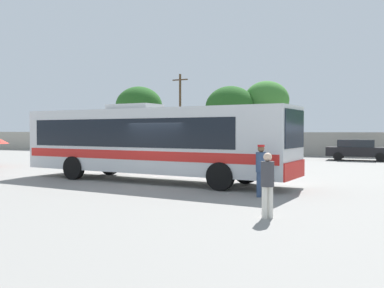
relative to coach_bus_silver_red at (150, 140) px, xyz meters
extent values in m
plane|color=gray|center=(0.99, 9.28, -1.79)|extent=(300.00, 300.00, 0.00)
cube|color=#9E998C|center=(0.99, 21.41, -0.76)|extent=(80.00, 0.30, 2.06)
cube|color=silver|center=(0.14, -0.02, -0.02)|extent=(12.66, 3.93, 2.66)
cube|color=black|center=(-0.48, 0.05, 0.30)|extent=(10.43, 3.71, 1.17)
cube|color=red|center=(0.14, -0.02, -0.60)|extent=(12.41, 3.92, 0.37)
cube|color=#19212D|center=(6.34, -0.71, 0.46)|extent=(0.30, 2.29, 1.39)
cube|color=red|center=(6.35, -0.71, -1.03)|extent=(0.34, 2.49, 0.64)
cube|color=#B2B2B2|center=(-0.79, 0.09, 1.43)|extent=(2.34, 1.64, 0.24)
cylinder|color=black|center=(4.11, 0.77, -1.27)|extent=(1.07, 0.41, 1.04)
cylinder|color=black|center=(3.84, -1.66, -1.27)|extent=(1.07, 0.41, 1.04)
cylinder|color=black|center=(-3.13, 1.58, -1.27)|extent=(1.07, 0.41, 1.04)
cylinder|color=black|center=(-3.40, -0.85, -1.27)|extent=(1.07, 0.41, 1.04)
cylinder|color=#33476B|center=(5.63, -2.50, -1.38)|extent=(0.15, 0.15, 0.83)
cylinder|color=#33476B|center=(5.52, -2.61, -1.38)|extent=(0.15, 0.15, 0.83)
cylinder|color=#33476B|center=(5.57, -2.56, -0.64)|extent=(0.49, 0.49, 0.65)
sphere|color=brown|center=(5.57, -2.56, -0.20)|extent=(0.22, 0.22, 0.22)
cylinder|color=red|center=(5.57, -2.56, -0.10)|extent=(0.23, 0.23, 0.07)
cylinder|color=silver|center=(6.51, -5.92, -1.40)|extent=(0.15, 0.15, 0.79)
cylinder|color=silver|center=(6.63, -5.83, -1.40)|extent=(0.15, 0.15, 0.79)
cylinder|color=#38383D|center=(6.57, -5.87, -0.68)|extent=(0.46, 0.46, 0.63)
sphere|color=beige|center=(6.57, -5.87, -0.26)|extent=(0.21, 0.21, 0.21)
cube|color=black|center=(-11.15, 17.41, -1.14)|extent=(4.23, 1.91, 0.67)
cube|color=black|center=(-10.94, 17.41, -0.52)|extent=(2.35, 1.72, 0.55)
cylinder|color=black|center=(-12.47, 16.56, -1.47)|extent=(0.65, 0.24, 0.64)
cylinder|color=black|center=(-12.42, 18.33, -1.47)|extent=(0.65, 0.24, 0.64)
cylinder|color=black|center=(-9.87, 16.50, -1.47)|extent=(0.65, 0.24, 0.64)
cylinder|color=black|center=(-9.83, 18.26, -1.47)|extent=(0.65, 0.24, 0.64)
cube|color=navy|center=(-4.91, 17.14, -1.17)|extent=(4.51, 2.20, 0.60)
cube|color=black|center=(-5.13, 17.12, -0.63)|extent=(2.54, 1.87, 0.49)
cylinder|color=black|center=(-3.65, 18.14, -1.47)|extent=(0.66, 0.28, 0.64)
cylinder|color=black|center=(-3.49, 16.38, -1.47)|extent=(0.66, 0.28, 0.64)
cylinder|color=black|center=(-6.34, 17.89, -1.47)|extent=(0.66, 0.28, 0.64)
cylinder|color=black|center=(-6.18, 16.13, -1.47)|extent=(0.66, 0.28, 0.64)
cube|color=navy|center=(1.44, 16.81, -1.17)|extent=(4.50, 1.94, 0.61)
cube|color=black|center=(1.22, 16.81, -0.62)|extent=(2.50, 1.73, 0.50)
cylinder|color=black|center=(2.85, 17.65, -1.47)|extent=(0.65, 0.24, 0.64)
cylinder|color=black|center=(2.79, 15.88, -1.47)|extent=(0.65, 0.24, 0.64)
cylinder|color=black|center=(0.09, 17.73, -1.47)|extent=(0.65, 0.24, 0.64)
cylinder|color=black|center=(0.04, 15.97, -1.47)|extent=(0.65, 0.24, 0.64)
cube|color=black|center=(7.92, 17.38, -1.14)|extent=(4.59, 1.85, 0.67)
cube|color=black|center=(7.69, 17.38, -0.54)|extent=(2.53, 1.68, 0.54)
cylinder|color=black|center=(9.34, 18.25, -1.47)|extent=(0.64, 0.23, 0.64)
cylinder|color=black|center=(9.32, 16.48, -1.47)|extent=(0.64, 0.23, 0.64)
cylinder|color=black|center=(6.51, 18.28, -1.47)|extent=(0.64, 0.23, 0.64)
cylinder|color=black|center=(6.49, 16.51, -1.47)|extent=(0.64, 0.23, 0.64)
cylinder|color=#4C3823|center=(-10.12, 25.07, 2.30)|extent=(0.24, 0.24, 8.18)
cube|color=#473321|center=(-10.12, 25.07, 5.79)|extent=(1.80, 0.27, 0.12)
cylinder|color=brown|center=(-15.80, 26.22, -0.24)|extent=(0.32, 0.32, 3.11)
ellipsoid|color=#23561E|center=(-15.80, 26.22, 3.17)|extent=(5.29, 5.29, 4.50)
cylinder|color=brown|center=(-4.81, 25.98, -0.41)|extent=(0.32, 0.32, 2.77)
ellipsoid|color=#23561E|center=(-4.81, 25.98, 2.79)|extent=(5.19, 5.19, 4.41)
cylinder|color=brown|center=(-1.48, 27.79, 0.08)|extent=(0.32, 0.32, 3.75)
ellipsoid|color=#38752D|center=(-1.48, 27.79, 3.58)|extent=(4.65, 4.65, 3.95)
camera|label=1|loc=(9.05, -16.42, 0.39)|focal=40.28mm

